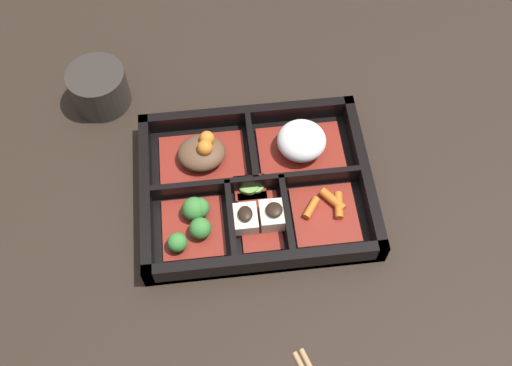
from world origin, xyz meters
The scene contains 10 objects.
ground_plane centered at (0.00, 0.00, 0.00)m, with size 3.00×3.00×0.00m, color black.
bento_base centered at (0.00, 0.00, 0.01)m, with size 0.32×0.25×0.01m.
bento_rim centered at (0.00, 0.00, 0.02)m, with size 0.32×0.25×0.04m.
bowl_stew centered at (-0.07, 0.06, 0.03)m, with size 0.12×0.09×0.05m.
bowl_rice centered at (0.07, 0.05, 0.03)m, with size 0.12×0.09×0.05m.
bowl_greens centered at (-0.09, -0.05, 0.02)m, with size 0.08×0.09×0.04m.
bowl_tofu centered at (0.00, -0.05, 0.02)m, with size 0.07×0.09×0.04m.
bowl_carrots centered at (0.09, -0.05, 0.01)m, with size 0.09×0.09×0.02m.
bowl_pickles centered at (-0.01, 0.00, 0.02)m, with size 0.04×0.04×0.01m.
tea_cup centered at (-0.22, 0.19, 0.03)m, with size 0.09×0.09×0.06m.
Camera 1 is at (-0.05, -0.41, 0.74)m, focal length 42.00 mm.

